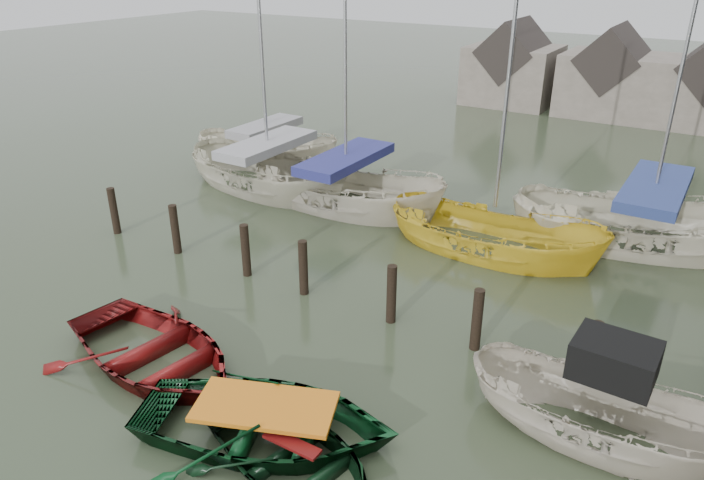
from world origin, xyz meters
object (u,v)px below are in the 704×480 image
Objects in this scene: rowboat_dkgreen at (293,469)px; sailboat_c at (491,250)px; sailboat_b at (346,204)px; rowboat_green at (267,438)px; sailboat_e at (267,160)px; sailboat_d at (644,243)px; sailboat_a at (270,188)px; motorboat at (597,436)px; rowboat_red at (156,366)px.

sailboat_c reaches higher than rowboat_dkgreen.
rowboat_green is at bearing -154.66° from sailboat_b.
rowboat_dkgreen is at bearing -176.69° from sailboat_c.
sailboat_b is 1.29× the size of sailboat_e.
sailboat_d reaches higher than rowboat_green.
sailboat_d is 1.25× the size of sailboat_e.
sailboat_a is 0.99× the size of sailboat_c.
sailboat_e is (-14.58, 9.18, -0.02)m from motorboat.
sailboat_b reaches higher than sailboat_d.
sailboat_e reaches higher than rowboat_green.
motorboat is 8.81m from sailboat_d.
sailboat_a is at bearing -151.16° from sailboat_e.
motorboat is at bearing -64.08° from rowboat_red.
rowboat_green is 15.58m from sailboat_e.
sailboat_c is (0.61, 9.06, 0.01)m from rowboat_green.
sailboat_a reaches higher than rowboat_red.
sailboat_e is at bearing 17.31° from rowboat_green.
sailboat_a is 0.90× the size of sailboat_b.
sailboat_b is at bearing -81.34° from sailboat_a.
sailboat_b is 8.98m from sailboat_d.
motorboat reaches higher than rowboat_red.
rowboat_green is 10.79m from sailboat_b.
sailboat_e reaches higher than rowboat_dkgreen.
sailboat_c reaches higher than rowboat_green.
rowboat_red is at bearing 133.31° from sailboat_d.
sailboat_c is 1.17× the size of sailboat_e.
rowboat_dkgreen is at bearing -92.29° from rowboat_red.
rowboat_green is 0.40× the size of sailboat_c.
sailboat_a is at bearing 51.80° from rowboat_dkgreen.
rowboat_dkgreen is 0.37× the size of sailboat_e.
rowboat_red is 4.07m from rowboat_dkgreen.
sailboat_e is (-10.40, 3.07, 0.05)m from sailboat_c.
sailboat_a is at bearing 16.92° from rowboat_green.
sailboat_c reaches higher than sailboat_e.
sailboat_d is (3.36, 12.06, 0.06)m from rowboat_dkgreen.
rowboat_green is 0.37× the size of sailboat_d.
rowboat_green is 1.26× the size of rowboat_dkgreen.
sailboat_a is at bearing 63.72° from motorboat.
motorboat is (4.79, 2.94, 0.09)m from rowboat_green.
rowboat_red is 0.47× the size of sailboat_e.
sailboat_c is at bearing -87.25° from sailboat_a.
motorboat is 7.41m from sailboat_c.
sailboat_e is (-5.18, 2.37, -0.00)m from sailboat_b.
motorboat reaches higher than rowboat_green.
motorboat is 14.18m from sailboat_a.
rowboat_red is 0.38× the size of sailboat_d.
rowboat_dkgreen is 13.12m from sailboat_a.
sailboat_c is 4.44m from sailboat_d.
rowboat_green is at bearing -152.64° from sailboat_e.
sailboat_b is 5.70m from sailboat_e.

